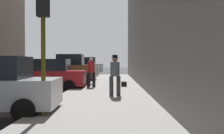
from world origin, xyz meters
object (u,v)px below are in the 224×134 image
(pedestrian_in_tan_coat, at_px, (92,69))
(pedestrian_with_beanie, at_px, (115,73))
(fire_hydrant, at_px, (82,80))
(rolling_suitcase, at_px, (86,79))
(traffic_light, at_px, (43,20))
(parked_red_hatchback, at_px, (50,75))
(pedestrian_in_red_jacket, at_px, (91,71))
(parked_gray_coupe, at_px, (80,69))
(parked_white_van, at_px, (87,66))
(parked_bronze_suv, at_px, (69,69))
(duffel_bag, at_px, (124,84))

(pedestrian_in_tan_coat, bearing_deg, pedestrian_with_beanie, -75.49)
(fire_hydrant, bearing_deg, rolling_suitcase, 83.41)
(traffic_light, distance_m, pedestrian_in_tan_coat, 10.21)
(parked_red_hatchback, bearing_deg, pedestrian_in_red_jacket, 4.37)
(pedestrian_in_tan_coat, bearing_deg, parked_gray_coupe, 102.17)
(parked_red_hatchback, height_order, rolling_suitcase, parked_red_hatchback)
(pedestrian_in_tan_coat, bearing_deg, parked_red_hatchback, -133.54)
(parked_white_van, bearing_deg, rolling_suitcase, -83.81)
(parked_gray_coupe, relative_size, pedestrian_in_tan_coat, 2.49)
(pedestrian_in_tan_coat, bearing_deg, traffic_light, -92.24)
(parked_bronze_suv, distance_m, pedestrian_in_red_jacket, 6.42)
(parked_gray_coupe, xyz_separation_m, parked_white_van, (-0.00, 6.59, 0.18))
(pedestrian_in_red_jacket, bearing_deg, parked_red_hatchback, -175.63)
(parked_red_hatchback, distance_m, fire_hydrant, 1.92)
(parked_white_van, height_order, traffic_light, traffic_light)
(traffic_light, relative_size, pedestrian_with_beanie, 2.03)
(pedestrian_in_tan_coat, height_order, duffel_bag, pedestrian_in_tan_coat)
(parked_bronze_suv, relative_size, traffic_light, 1.29)
(pedestrian_in_red_jacket, relative_size, duffel_bag, 3.89)
(parked_bronze_suv, xyz_separation_m, parked_gray_coupe, (0.00, 6.65, -0.18))
(pedestrian_in_red_jacket, distance_m, rolling_suitcase, 1.63)
(traffic_light, bearing_deg, parked_red_hatchback, 103.53)
(parked_gray_coupe, distance_m, duffel_bag, 13.07)
(fire_hydrant, xyz_separation_m, traffic_light, (0.05, -8.26, 2.26))
(parked_red_hatchback, relative_size, parked_white_van, 0.90)
(parked_red_hatchback, bearing_deg, duffel_bag, 6.17)
(parked_bronze_suv, bearing_deg, pedestrian_in_tan_coat, -59.19)
(parked_gray_coupe, distance_m, pedestrian_in_tan_coat, 10.66)
(parked_gray_coupe, bearing_deg, parked_white_van, 90.00)
(fire_hydrant, bearing_deg, traffic_light, -89.65)
(parked_red_hatchback, xyz_separation_m, pedestrian_with_beanie, (3.82, -3.71, 0.29))
(fire_hydrant, xyz_separation_m, rolling_suitcase, (0.12, 1.05, -0.01))
(rolling_suitcase, xyz_separation_m, duffel_bag, (2.44, -1.14, -0.20))
(parked_red_hatchback, height_order, pedestrian_with_beanie, pedestrian_with_beanie)
(pedestrian_in_tan_coat, distance_m, pedestrian_in_red_jacket, 2.19)
(duffel_bag, bearing_deg, parked_gray_coupe, 109.53)
(fire_hydrant, bearing_deg, duffel_bag, -1.98)
(parked_white_van, bearing_deg, parked_red_hatchback, -90.00)
(traffic_light, bearing_deg, fire_hydrant, 90.35)
(fire_hydrant, height_order, pedestrian_with_beanie, pedestrian_with_beanie)
(fire_hydrant, bearing_deg, parked_red_hatchback, -162.73)
(parked_bronze_suv, relative_size, parked_white_van, 1.00)
(pedestrian_in_red_jacket, bearing_deg, traffic_light, -94.14)
(parked_white_van, relative_size, fire_hydrant, 6.60)
(parked_red_hatchback, height_order, fire_hydrant, parked_red_hatchback)
(pedestrian_in_red_jacket, xyz_separation_m, duffel_bag, (1.94, 0.29, -0.81))
(pedestrian_with_beanie, distance_m, rolling_suitcase, 5.68)
(pedestrian_in_tan_coat, distance_m, pedestrian_with_beanie, 6.27)
(parked_bronze_suv, xyz_separation_m, duffel_bag, (4.37, -5.66, -0.74))
(pedestrian_in_red_jacket, bearing_deg, parked_white_van, 97.20)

